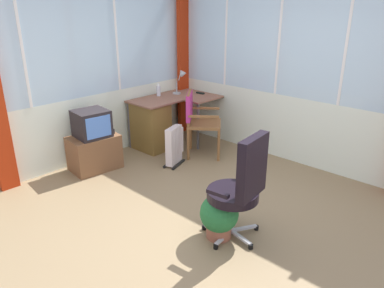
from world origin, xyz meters
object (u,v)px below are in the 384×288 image
Objects in this scene: desk_lamp at (182,78)px; tv_remote at (200,93)px; desk at (153,123)px; office_chair at (241,184)px; potted_plant at (220,214)px; space_heater at (175,145)px; tv_on_stand at (94,143)px; wooden_armchair at (196,115)px; spray_bottle at (158,89)px.

desk_lamp is 0.38m from tv_remote.
office_chair reaches higher than desk.
office_chair reaches higher than potted_plant.
office_chair is 1.92× the size of space_heater.
potted_plant is (-0.07, -2.27, -0.12)m from tv_on_stand.
desk_lamp is at bearing 55.12° from office_chair.
wooden_armchair is (-0.41, -0.68, -0.40)m from desk_lamp.
office_chair is at bearing -89.03° from tv_on_stand.
office_chair is at bearing -115.35° from space_heater.
desk is at bearing -148.42° from spray_bottle.
spray_bottle is 0.88m from wooden_armchair.
tv_on_stand is (-1.93, 0.22, -0.40)m from tv_remote.
spray_bottle reaches higher than wooden_armchair.
wooden_armchair is 2.16m from office_chair.
spray_bottle is (0.28, 0.17, 0.45)m from desk.
desk_lamp is at bearing 38.89° from space_heater.
space_heater is at bearing -141.11° from desk_lamp.
tv_remote is 0.27× the size of space_heater.
desk_lamp reaches higher than spray_bottle.
potted_plant is at bearing -136.08° from tv_remote.
tv_on_stand is 1.49× the size of space_heater.
office_chair is (-1.32, -2.59, -0.27)m from spray_bottle.
desk_lamp is 0.86× the size of potted_plant.
office_chair is 2.43m from tv_on_stand.
tv_remote reaches higher than space_heater.
potted_plant is (-0.92, -1.57, -0.03)m from space_heater.
wooden_armchair is 0.89× the size of office_chair.
spray_bottle is 2.89m from potted_plant.
tv_remote is 0.69m from spray_bottle.
wooden_armchair is at bearing -144.90° from tv_remote.
desk is at bearing 66.76° from office_chair.
desk is 0.95m from tv_remote.
office_chair reaches higher than spray_bottle.
desk is 3.31× the size of desk_lamp.
office_chair is (-1.04, -2.42, 0.18)m from desk.
office_chair is at bearing -132.44° from tv_remote.
desk_lamp is 3.00m from potted_plant.
space_heater is (-0.50, -0.87, -0.58)m from spray_bottle.
tv_on_stand is at bearing 171.73° from tv_remote.
spray_bottle reaches higher than space_heater.
space_heater is at bearing -107.74° from desk.
desk is 0.74m from wooden_armchair.
potted_plant is (-1.99, -2.05, -0.52)m from tv_remote.
office_chair is (-1.28, -1.75, -0.02)m from wooden_armchair.
desk is 2.84× the size of potted_plant.
tv_remote is (0.19, -0.23, -0.24)m from desk_lamp.
desk_lamp is at bearing 1.03° from desk.
spray_bottle is 0.47× the size of potted_plant.
tv_on_stand reaches higher than potted_plant.
space_heater is (0.86, -0.70, -0.09)m from tv_on_stand.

